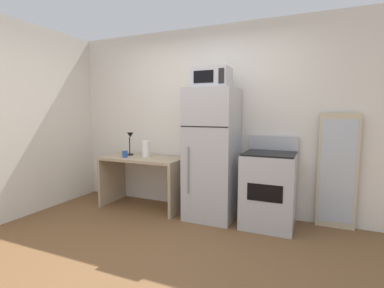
% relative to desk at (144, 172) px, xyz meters
% --- Properties ---
extents(ground_plane, '(12.00, 12.00, 0.00)m').
position_rel_desk_xyz_m(ground_plane, '(0.89, -1.32, -0.53)').
color(ground_plane, brown).
extents(wall_back_white, '(5.00, 0.10, 2.60)m').
position_rel_desk_xyz_m(wall_back_white, '(0.89, 0.38, 0.77)').
color(wall_back_white, silver).
rests_on(wall_back_white, ground).
extents(desk, '(1.21, 0.61, 0.75)m').
position_rel_desk_xyz_m(desk, '(0.00, 0.00, 0.00)').
color(desk, tan).
rests_on(desk, ground).
extents(desk_lamp, '(0.14, 0.12, 0.35)m').
position_rel_desk_xyz_m(desk_lamp, '(-0.28, 0.07, 0.46)').
color(desk_lamp, black).
rests_on(desk_lamp, desk).
extents(paper_towel_roll, '(0.11, 0.11, 0.24)m').
position_rel_desk_xyz_m(paper_towel_roll, '(0.02, 0.04, 0.34)').
color(paper_towel_roll, white).
rests_on(paper_towel_roll, desk).
extents(coffee_mug, '(0.08, 0.08, 0.09)m').
position_rel_desk_xyz_m(coffee_mug, '(-0.24, -0.12, 0.27)').
color(coffee_mug, '#264C99').
rests_on(coffee_mug, desk).
extents(refrigerator, '(0.63, 0.64, 1.71)m').
position_rel_desk_xyz_m(refrigerator, '(1.07, 0.00, 0.33)').
color(refrigerator, '#B7B7BC').
rests_on(refrigerator, ground).
extents(microwave, '(0.46, 0.35, 0.26)m').
position_rel_desk_xyz_m(microwave, '(1.07, -0.02, 1.32)').
color(microwave, '#B7B7BC').
rests_on(microwave, refrigerator).
extents(oven_range, '(0.62, 0.61, 1.10)m').
position_rel_desk_xyz_m(oven_range, '(1.82, 0.01, -0.06)').
color(oven_range, '#B7B7BC').
rests_on(oven_range, ground).
extents(leaning_mirror, '(0.44, 0.03, 1.40)m').
position_rel_desk_xyz_m(leaning_mirror, '(2.58, 0.26, 0.17)').
color(leaning_mirror, '#C6B793').
rests_on(leaning_mirror, ground).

